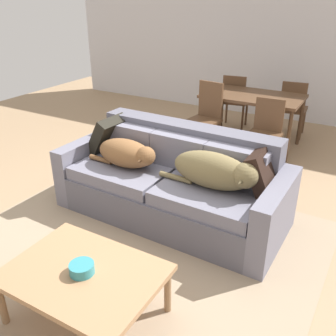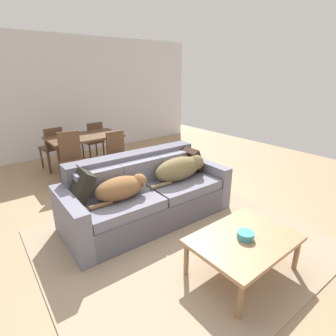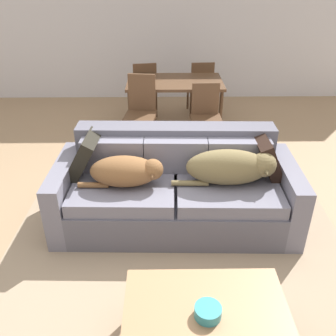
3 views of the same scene
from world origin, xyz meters
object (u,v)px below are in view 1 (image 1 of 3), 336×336
(coffee_table, at_px, (84,277))
(dining_chair_far_left, at_px, (235,99))
(throw_pillow_by_right_arm, at_px, (263,172))
(dining_chair_near_right, at_px, (265,130))
(dining_chair_near_left, at_px, (206,115))
(dining_chair_far_right, at_px, (293,106))
(couch, at_px, (173,184))
(bowl_on_coffee_table, at_px, (82,268))
(dog_on_right_cushion, at_px, (216,171))
(dining_table, at_px, (253,100))
(dog_on_left_cushion, at_px, (127,154))
(throw_pillow_by_left_arm, at_px, (108,135))

(coffee_table, xyz_separation_m, dining_chair_far_left, (-0.55, 4.26, 0.13))
(throw_pillow_by_right_arm, distance_m, dining_chair_near_right, 1.60)
(throw_pillow_by_right_arm, height_order, dining_chair_near_left, dining_chair_near_left)
(dining_chair_near_left, bearing_deg, dining_chair_far_right, 60.32)
(couch, height_order, dining_chair_far_right, same)
(couch, relative_size, dining_chair_near_left, 2.34)
(throw_pillow_by_right_arm, xyz_separation_m, dining_chair_far_right, (-0.36, 2.80, -0.17))
(bowl_on_coffee_table, bearing_deg, throw_pillow_by_right_arm, 65.05)
(dog_on_right_cushion, distance_m, coffee_table, 1.43)
(dining_chair_far_right, bearing_deg, dining_table, 50.32)
(dining_chair_near_left, bearing_deg, dog_on_left_cushion, -83.58)
(throw_pillow_by_left_arm, relative_size, bowl_on_coffee_table, 2.47)
(dog_on_left_cushion, height_order, throw_pillow_by_left_arm, throw_pillow_by_left_arm)
(dog_on_left_cushion, distance_m, dining_table, 2.41)
(dog_on_left_cushion, relative_size, throw_pillow_by_right_arm, 2.03)
(dog_on_right_cushion, bearing_deg, couch, 166.16)
(coffee_table, distance_m, dining_chair_near_left, 3.19)
(throw_pillow_by_left_arm, xyz_separation_m, throw_pillow_by_right_arm, (1.71, -0.05, -0.01))
(dog_on_left_cushion, relative_size, coffee_table, 0.75)
(throw_pillow_by_right_arm, xyz_separation_m, bowl_on_coffee_table, (-0.71, -1.54, -0.21))
(coffee_table, distance_m, dining_chair_near_right, 3.08)
(couch, height_order, dog_on_right_cushion, couch)
(throw_pillow_by_left_arm, relative_size, dining_table, 0.30)
(dog_on_left_cushion, xyz_separation_m, throw_pillow_by_right_arm, (1.29, 0.19, 0.03))
(dog_on_left_cushion, distance_m, throw_pillow_by_right_arm, 1.31)
(dog_on_right_cushion, relative_size, dining_table, 0.68)
(throw_pillow_by_left_arm, height_order, dining_chair_far_left, same)
(dining_table, bearing_deg, dog_on_right_cushion, -79.39)
(couch, bearing_deg, bowl_on_coffee_table, -82.95)
(throw_pillow_by_left_arm, height_order, dining_chair_far_right, throw_pillow_by_left_arm)
(dining_chair_far_left, bearing_deg, dining_chair_far_right, 176.14)
(dining_chair_near_right, bearing_deg, dining_table, 120.32)
(dining_table, relative_size, dining_chair_far_right, 1.56)
(bowl_on_coffee_table, bearing_deg, coffee_table, 104.25)
(throw_pillow_by_right_arm, height_order, dining_chair_near_right, dining_chair_near_right)
(coffee_table, bearing_deg, dining_chair_far_right, 85.28)
(throw_pillow_by_right_arm, bearing_deg, dog_on_right_cushion, -154.22)
(dining_table, relative_size, dining_chair_near_right, 1.56)
(dog_on_left_cushion, height_order, throw_pillow_by_right_arm, throw_pillow_by_right_arm)
(dog_on_left_cushion, xyz_separation_m, bowl_on_coffee_table, (0.58, -1.35, -0.19))
(dining_chair_near_right, distance_m, dining_chair_far_left, 1.47)
(throw_pillow_by_right_arm, height_order, dining_table, throw_pillow_by_right_arm)
(dining_chair_near_right, bearing_deg, coffee_table, -97.15)
(throw_pillow_by_left_arm, bearing_deg, dining_table, 66.70)
(couch, xyz_separation_m, dining_chair_near_left, (-0.40, 1.65, 0.20))
(dog_on_left_cushion, distance_m, coffee_table, 1.48)
(couch, xyz_separation_m, dog_on_right_cushion, (0.50, -0.14, 0.32))
(dog_on_right_cushion, height_order, dining_chair_far_right, dining_chair_far_right)
(dog_on_left_cushion, relative_size, dining_chair_near_left, 0.79)
(couch, relative_size, dining_table, 1.67)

